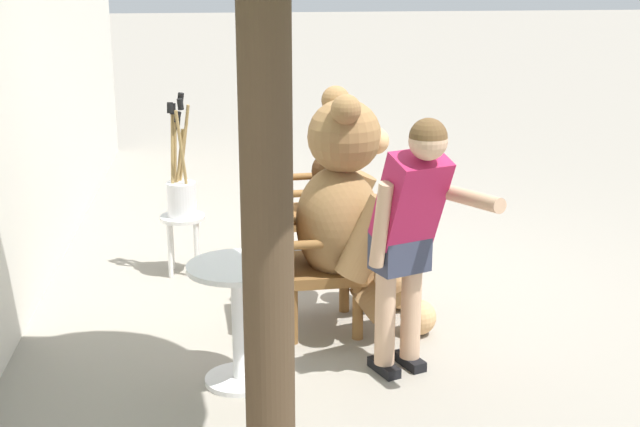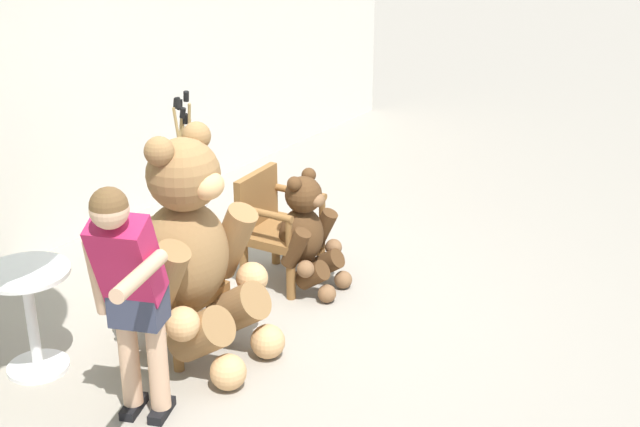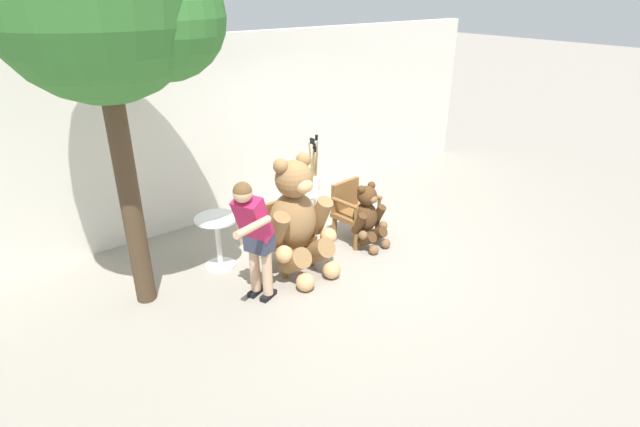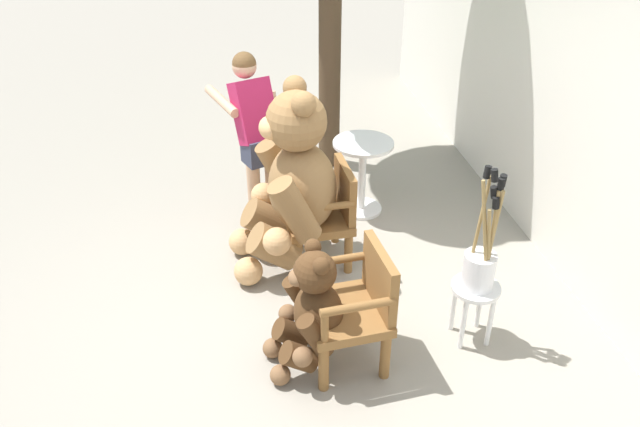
% 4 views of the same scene
% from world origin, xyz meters
% --- Properties ---
extents(ground_plane, '(60.00, 60.00, 0.00)m').
position_xyz_m(ground_plane, '(0.00, 0.00, 0.00)').
color(ground_plane, gray).
extents(back_wall, '(10.00, 0.16, 2.80)m').
position_xyz_m(back_wall, '(0.00, 2.40, 1.40)').
color(back_wall, silver).
rests_on(back_wall, ground).
extents(wooden_chair_left, '(0.59, 0.55, 0.86)m').
position_xyz_m(wooden_chair_left, '(-0.60, 0.45, 0.46)').
color(wooden_chair_left, brown).
rests_on(wooden_chair_left, ground).
extents(wooden_chair_right, '(0.61, 0.57, 0.86)m').
position_xyz_m(wooden_chair_right, '(0.59, 0.45, 0.46)').
color(wooden_chair_right, brown).
rests_on(wooden_chair_right, ground).
extents(teddy_bear_large, '(0.94, 0.91, 1.57)m').
position_xyz_m(teddy_bear_large, '(-0.59, 0.18, 0.77)').
color(teddy_bear_large, olive).
rests_on(teddy_bear_large, ground).
extents(teddy_bear_small, '(0.57, 0.56, 0.94)m').
position_xyz_m(teddy_bear_small, '(0.60, 0.16, 0.46)').
color(teddy_bear_small, '#4C3019').
rests_on(teddy_bear_small, ground).
extents(person_visitor, '(0.69, 0.66, 1.55)m').
position_xyz_m(person_visitor, '(-1.35, -0.04, 0.92)').
color(person_visitor, black).
rests_on(person_visitor, ground).
extents(white_stool, '(0.34, 0.34, 0.46)m').
position_xyz_m(white_stool, '(0.53, 1.32, 0.36)').
color(white_stool, white).
rests_on(white_stool, ground).
extents(brush_bucket, '(0.22, 0.22, 0.93)m').
position_xyz_m(brush_bucket, '(0.53, 1.32, 0.67)').
color(brush_bucket, white).
rests_on(brush_bucket, white_stool).
extents(round_side_table, '(0.56, 0.56, 0.72)m').
position_xyz_m(round_side_table, '(-1.33, 0.93, 0.45)').
color(round_side_table, white).
rests_on(round_side_table, ground).
extents(patio_tree, '(2.11, 2.01, 4.35)m').
position_xyz_m(patio_tree, '(-2.30, 0.74, 3.29)').
color(patio_tree, '#473523').
rests_on(patio_tree, ground).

